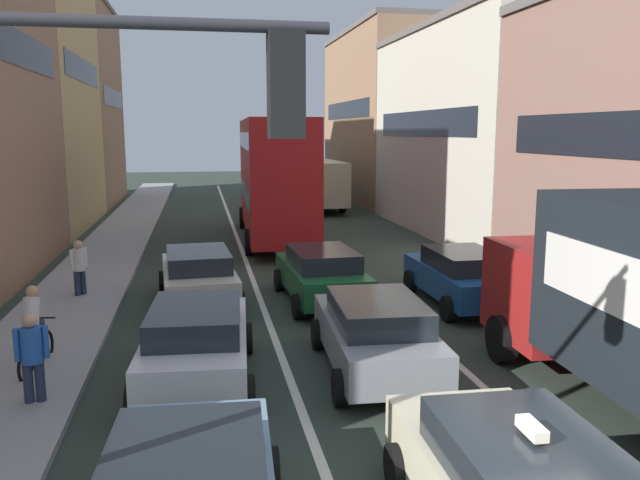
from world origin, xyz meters
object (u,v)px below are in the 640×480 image
bus_far_queue_secondary (310,178)px  cyclist_on_sidewalk (34,331)px  wagon_left_lane_second (197,341)px  traffic_light_pole (45,232)px  hatchback_centre_lane_third (321,274)px  sedan_right_lane_behind_truck (462,276)px  bus_mid_queue_primary (275,174)px  pedestrian_far_sidewalk (79,266)px  sedan_left_lane_third (198,275)px  pedestrian_near_kerb (32,355)px  sedan_centre_lane_second (376,333)px

bus_far_queue_secondary → cyclist_on_sidewalk: (-9.84, -26.11, -0.91)m
wagon_left_lane_second → bus_far_queue_secondary: (6.80, 27.11, 0.96)m
traffic_light_pole → wagon_left_lane_second: bearing=80.4°
hatchback_centre_lane_third → sedan_right_lane_behind_truck: (3.63, -0.92, 0.00)m
bus_mid_queue_primary → pedestrian_far_sidewalk: bus_mid_queue_primary is taller
traffic_light_pole → bus_mid_queue_primary: traffic_light_pole is taller
wagon_left_lane_second → bus_mid_queue_primary: size_ratio=0.42×
traffic_light_pole → cyclist_on_sidewalk: traffic_light_pole is taller
wagon_left_lane_second → sedan_left_lane_third: (0.03, 5.53, 0.00)m
sedan_left_lane_third → pedestrian_far_sidewalk: bearing=67.4°
bus_far_queue_secondary → pedestrian_far_sidewalk: 22.79m
hatchback_centre_lane_third → sedan_left_lane_third: (-3.27, 0.41, 0.00)m
pedestrian_near_kerb → sedan_left_lane_third: bearing=146.5°
traffic_light_pole → wagon_left_lane_second: size_ratio=1.25×
hatchback_centre_lane_third → pedestrian_near_kerb: size_ratio=2.63×
pedestrian_far_sidewalk → sedan_left_lane_third: bearing=26.8°
hatchback_centre_lane_third → pedestrian_far_sidewalk: pedestrian_far_sidewalk is taller
wagon_left_lane_second → sedan_right_lane_behind_truck: (6.93, 4.19, 0.00)m
traffic_light_pole → hatchback_centre_lane_third: size_ratio=1.26×
traffic_light_pole → cyclist_on_sidewalk: 8.10m
sedan_left_lane_third → sedan_centre_lane_second: bearing=-153.3°
bus_far_queue_secondary → pedestrian_near_kerb: bus_far_queue_secondary is taller
pedestrian_far_sidewalk → bus_mid_queue_primary: bearing=99.4°
wagon_left_lane_second → pedestrian_far_sidewalk: (-3.17, 6.63, 0.15)m
traffic_light_pole → sedan_right_lane_behind_truck: bearing=52.6°
wagon_left_lane_second → pedestrian_near_kerb: (-2.66, -0.70, 0.15)m
pedestrian_near_kerb → pedestrian_far_sidewalk: (-0.51, 7.33, 0.00)m
sedan_left_lane_third → pedestrian_near_kerb: 6.79m
cyclist_on_sidewalk → sedan_left_lane_third: bearing=-26.6°
sedan_centre_lane_second → bus_mid_queue_primary: (-0.10, 15.48, 2.03)m
pedestrian_far_sidewalk → sedan_right_lane_behind_truck: bearing=32.2°
sedan_left_lane_third → bus_far_queue_secondary: bearing=-21.1°
sedan_centre_lane_second → hatchback_centre_lane_third: (-0.06, 5.25, 0.00)m
cyclist_on_sidewalk → bus_mid_queue_primary: bearing=-16.0°
traffic_light_pole → pedestrian_far_sidewalk: size_ratio=3.31×
sedan_centre_lane_second → bus_far_queue_secondary: size_ratio=0.42×
wagon_left_lane_second → bus_mid_queue_primary: (3.25, 15.35, 2.03)m
wagon_left_lane_second → cyclist_on_sidewalk: size_ratio=2.56×
cyclist_on_sidewalk → bus_far_queue_secondary: bearing=-13.0°
bus_far_queue_secondary → cyclist_on_sidewalk: size_ratio=6.11×
sedan_centre_lane_second → bus_far_queue_secondary: bus_far_queue_secondary is taller
cyclist_on_sidewalk → sedan_right_lane_behind_truck: bearing=-64.6°
hatchback_centre_lane_third → sedan_left_lane_third: bearing=80.6°
hatchback_centre_lane_third → pedestrian_near_kerb: (-5.96, -5.81, 0.15)m
bus_mid_queue_primary → traffic_light_pole: bearing=170.7°
traffic_light_pole → cyclist_on_sidewalk: (-1.98, 7.28, -2.97)m
sedan_centre_lane_second → hatchback_centre_lane_third: 5.25m
traffic_light_pole → sedan_right_lane_behind_truck: (7.99, 10.46, -3.02)m
hatchback_centre_lane_third → bus_mid_queue_primary: (-0.05, 10.24, 2.03)m
sedan_left_lane_third → pedestrian_far_sidewalk: size_ratio=2.65×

